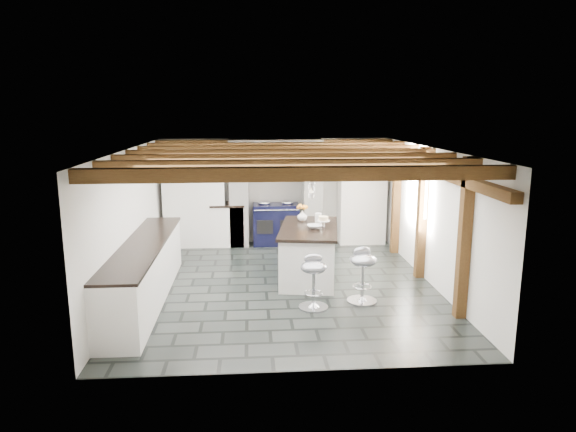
{
  "coord_description": "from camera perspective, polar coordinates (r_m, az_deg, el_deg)",
  "views": [
    {
      "loc": [
        -0.54,
        -8.33,
        2.93
      ],
      "look_at": [
        0.1,
        0.4,
        1.1
      ],
      "focal_mm": 32.0,
      "sensor_mm": 36.0,
      "label": 1
    }
  ],
  "objects": [
    {
      "name": "range_cooker",
      "position": [
        11.29,
        -1.36,
        -0.8
      ],
      "size": [
        1.0,
        0.63,
        0.99
      ],
      "color": "black",
      "rests_on": "ground"
    },
    {
      "name": "ground",
      "position": [
        8.84,
        -0.46,
        -7.54
      ],
      "size": [
        6.0,
        6.0,
        0.0
      ],
      "primitive_type": "plane",
      "color": "black",
      "rests_on": "ground"
    },
    {
      "name": "kitchen_island",
      "position": [
        9.03,
        2.33,
        -4.0
      ],
      "size": [
        1.25,
        1.99,
        1.23
      ],
      "rotation": [
        0.0,
        0.0,
        -0.16
      ],
      "color": "white",
      "rests_on": "ground"
    },
    {
      "name": "bar_stool_near",
      "position": [
        7.97,
        8.28,
        -5.82
      ],
      "size": [
        0.51,
        0.51,
        0.86
      ],
      "rotation": [
        0.0,
        0.0,
        0.24
      ],
      "color": "silver",
      "rests_on": "ground"
    },
    {
      "name": "bar_stool_far",
      "position": [
        7.66,
        2.86,
        -6.63
      ],
      "size": [
        0.44,
        0.44,
        0.82
      ],
      "rotation": [
        0.0,
        0.0,
        0.06
      ],
      "color": "silver",
      "rests_on": "ground"
    },
    {
      "name": "room_shell",
      "position": [
        9.92,
        -4.52,
        0.94
      ],
      "size": [
        6.0,
        6.03,
        6.0
      ],
      "color": "silver",
      "rests_on": "ground"
    }
  ]
}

